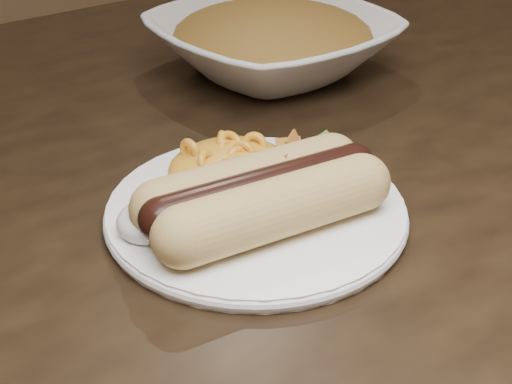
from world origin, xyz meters
TOP-DOWN VIEW (x-y plane):
  - table at (0.00, 0.00)m, footprint 1.60×0.90m
  - plate at (0.12, -0.10)m, footprint 0.25×0.25m
  - hotdog at (0.11, -0.12)m, footprint 0.15×0.09m
  - mac_and_cheese at (0.13, -0.05)m, footprint 0.12×0.12m
  - sour_cream at (0.04, -0.08)m, footprint 0.05×0.05m
  - taco_salad at (0.16, -0.11)m, footprint 0.10×0.10m
  - serving_bowl at (0.30, 0.12)m, footprint 0.25×0.25m
  - bowl_filling at (0.30, 0.12)m, footprint 0.21×0.21m

SIDE VIEW (x-z plane):
  - table at x=0.00m, z-range 0.28..1.03m
  - plate at x=0.12m, z-range 0.75..0.76m
  - sour_cream at x=0.04m, z-range 0.76..0.79m
  - taco_salad at x=0.16m, z-range 0.76..0.80m
  - serving_bowl at x=0.30m, z-range 0.75..0.81m
  - mac_and_cheese at x=0.13m, z-range 0.76..0.80m
  - hotdog at x=0.11m, z-range 0.76..0.80m
  - bowl_filling at x=0.30m, z-range 0.77..0.83m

